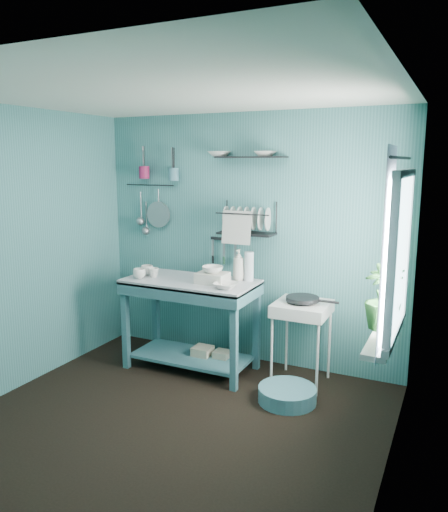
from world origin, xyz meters
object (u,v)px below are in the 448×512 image
at_px(soap_bottle, 239,265).
at_px(utensil_cup_magenta, 144,172).
at_px(mug_left, 139,274).
at_px(dish_rack, 247,218).
at_px(floor_basin, 287,395).
at_px(potted_plant, 383,297).
at_px(storage_tin_large, 203,357).
at_px(mug_mid, 154,273).
at_px(mug_right, 147,270).
at_px(utensil_cup_teal, 174,174).
at_px(frying_pan, 303,299).
at_px(hotplate_stand, 301,343).
at_px(colander, 158,214).
at_px(water_bottle, 249,266).
at_px(wash_tub, 212,278).
at_px(work_counter, 191,325).
at_px(storage_tin_small, 222,361).

xyz_separation_m(soap_bottle, utensil_cup_magenta, (-1.20, 0.21, 0.86)).
xyz_separation_m(mug_left, utensil_cup_magenta, (-0.30, 0.57, 0.96)).
relative_size(dish_rack, floor_basin, 1.10).
distance_m(dish_rack, potted_plant, 1.70).
bearing_deg(storage_tin_large, potted_plant, -16.25).
bearing_deg(mug_left, floor_basin, -4.03).
relative_size(mug_mid, floor_basin, 0.20).
height_order(mug_right, utensil_cup_teal, utensil_cup_teal).
distance_m(frying_pan, storage_tin_large, 1.20).
distance_m(mug_right, storage_tin_large, 1.03).
height_order(mug_left, frying_pan, mug_left).
distance_m(hotplate_stand, potted_plant, 1.20).
distance_m(hotplate_stand, colander, 2.05).
bearing_deg(storage_tin_large, mug_right, -175.24).
height_order(mug_mid, hotplate_stand, mug_mid).
bearing_deg(water_bottle, storage_tin_large, -157.96).
bearing_deg(mug_right, floor_basin, -9.66).
bearing_deg(wash_tub, utensil_cup_magenta, 157.30).
xyz_separation_m(mug_right, colander, (-0.14, 0.44, 0.51)).
xyz_separation_m(mug_left, wash_tub, (0.73, 0.14, 0.00)).
xyz_separation_m(dish_rack, colander, (-1.07, 0.08, -0.02)).
distance_m(dish_rack, floor_basin, 1.69).
height_order(water_bottle, storage_tin_large, water_bottle).
xyz_separation_m(utensil_cup_magenta, storage_tin_large, (0.88, -0.36, -1.80)).
xyz_separation_m(frying_pan, storage_tin_large, (-0.98, -0.10, -0.70)).
xyz_separation_m(hotplate_stand, utensil_cup_teal, (-1.49, 0.26, 1.51)).
bearing_deg(mug_mid, soap_bottle, 18.00).
xyz_separation_m(work_counter, utensil_cup_teal, (-0.42, 0.41, 1.44)).
bearing_deg(colander, utensil_cup_magenta, -168.49).
bearing_deg(water_bottle, wash_tub, -138.37).
height_order(utensil_cup_teal, floor_basin, utensil_cup_teal).
bearing_deg(mug_left, wash_tub, 10.86).
bearing_deg(mug_right, wash_tub, -1.53).
bearing_deg(mug_mid, water_bottle, 17.28).
distance_m(utensil_cup_magenta, storage_tin_large, 2.04).
xyz_separation_m(mug_mid, storage_tin_large, (0.48, 0.11, -0.84)).
distance_m(mug_left, soap_bottle, 0.97).
bearing_deg(hotplate_stand, colander, 169.82).
bearing_deg(dish_rack, water_bottle, -66.85).
bearing_deg(frying_pan, hotplate_stand, 0.00).
xyz_separation_m(mug_left, storage_tin_large, (0.58, 0.21, -0.84)).
distance_m(potted_plant, floor_basin, 1.27).
height_order(mug_mid, wash_tub, wash_tub).
bearing_deg(mug_mid, hotplate_stand, 8.21).
distance_m(mug_mid, dish_rack, 1.06).
bearing_deg(soap_bottle, mug_left, -158.20).
bearing_deg(hotplate_stand, potted_plant, -38.68).
relative_size(wash_tub, colander, 1.00).
bearing_deg(potted_plant, colander, 160.06).
bearing_deg(storage_tin_small, hotplate_stand, 5.17).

